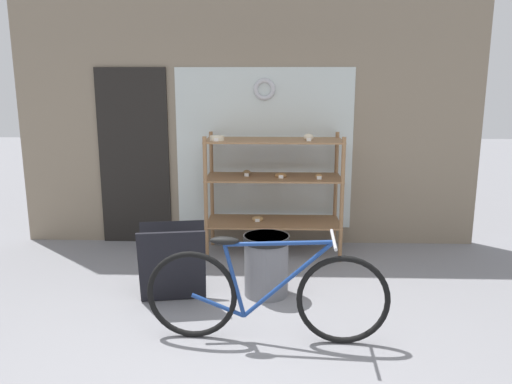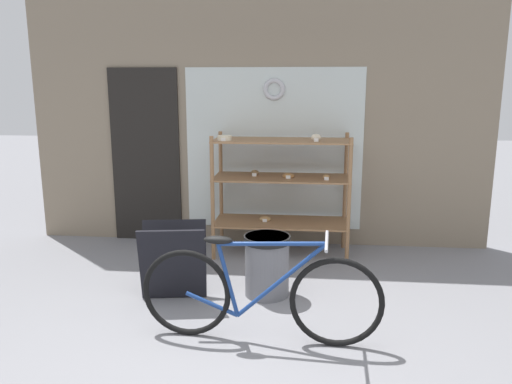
{
  "view_description": "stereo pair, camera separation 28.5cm",
  "coord_description": "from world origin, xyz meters",
  "px_view_note": "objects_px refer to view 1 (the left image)",
  "views": [
    {
      "loc": [
        0.29,
        -3.06,
        1.9
      ],
      "look_at": [
        0.16,
        1.16,
        0.99
      ],
      "focal_mm": 35.0,
      "sensor_mm": 36.0,
      "label": 1
    },
    {
      "loc": [
        0.58,
        -3.04,
        1.9
      ],
      "look_at": [
        0.16,
        1.16,
        0.99
      ],
      "focal_mm": 35.0,
      "sensor_mm": 36.0,
      "label": 2
    }
  ],
  "objects_px": {
    "display_case": "(273,182)",
    "bicycle": "(266,294)",
    "sandwich_board": "(173,263)",
    "trash_bin": "(266,262)"
  },
  "relations": [
    {
      "from": "display_case",
      "to": "bicycle",
      "type": "xyz_separation_m",
      "value": [
        -0.05,
        -2.02,
        -0.47
      ]
    },
    {
      "from": "sandwich_board",
      "to": "display_case",
      "type": "bearing_deg",
      "value": 46.77
    },
    {
      "from": "bicycle",
      "to": "sandwich_board",
      "type": "relative_size",
      "value": 2.67
    },
    {
      "from": "trash_bin",
      "to": "display_case",
      "type": "bearing_deg",
      "value": 87.23
    },
    {
      "from": "sandwich_board",
      "to": "trash_bin",
      "type": "bearing_deg",
      "value": 1.24
    },
    {
      "from": "trash_bin",
      "to": "sandwich_board",
      "type": "bearing_deg",
      "value": -169.34
    },
    {
      "from": "bicycle",
      "to": "trash_bin",
      "type": "distance_m",
      "value": 0.85
    },
    {
      "from": "display_case",
      "to": "trash_bin",
      "type": "height_order",
      "value": "display_case"
    },
    {
      "from": "display_case",
      "to": "sandwich_board",
      "type": "xyz_separation_m",
      "value": [
        -0.89,
        -1.33,
        -0.49
      ]
    },
    {
      "from": "display_case",
      "to": "sandwich_board",
      "type": "relative_size",
      "value": 2.2
    }
  ]
}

